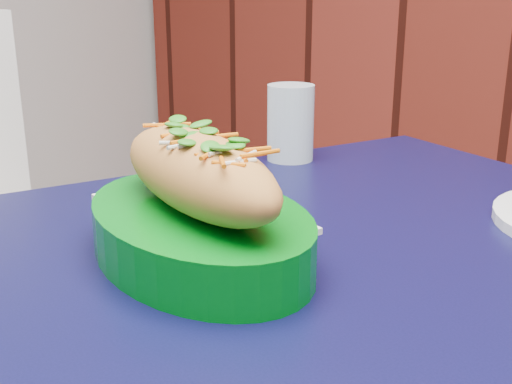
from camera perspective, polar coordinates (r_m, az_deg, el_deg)
The scene contains 3 objects.
cafe_table at distance 0.67m, azimuth 10.38°, elevation -12.84°, with size 1.03×1.03×0.75m.
banh_mi_basket at distance 0.61m, azimuth -5.16°, elevation -1.29°, with size 0.33×0.27×0.13m.
water_glass at distance 0.97m, azimuth 3.09°, elevation 6.17°, with size 0.07×0.07×0.11m, color silver.
Camera 1 is at (-0.12, 0.85, 1.00)m, focal length 45.00 mm.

